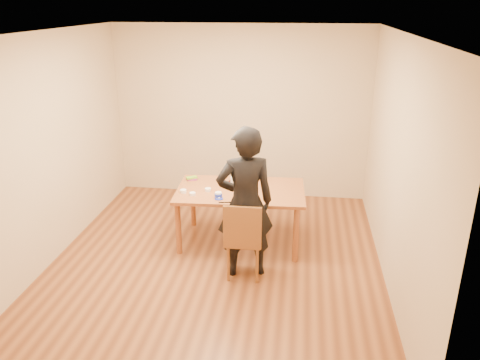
# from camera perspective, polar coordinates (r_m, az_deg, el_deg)

# --- Properties ---
(room_shell) EXTENTS (4.00, 4.50, 2.70)m
(room_shell) POSITION_cam_1_polar(r_m,az_deg,el_deg) (5.60, -2.56, 3.78)
(room_shell) COLOR brown
(room_shell) RESTS_ON ground
(dining_table) EXTENTS (1.67, 1.05, 0.04)m
(dining_table) POSITION_cam_1_polar(r_m,az_deg,el_deg) (5.98, 0.06, -1.35)
(dining_table) COLOR brown
(dining_table) RESTS_ON floor
(dining_chair) EXTENTS (0.39, 0.39, 0.04)m
(dining_chair) POSITION_cam_1_polar(r_m,az_deg,el_deg) (5.39, 0.55, -7.31)
(dining_chair) COLOR brown
(dining_chair) RESTS_ON floor
(cake_plate) EXTENTS (0.32, 0.32, 0.02)m
(cake_plate) POSITION_cam_1_polar(r_m,az_deg,el_deg) (6.13, -0.06, -0.45)
(cake_plate) COLOR red
(cake_plate) RESTS_ON dining_table
(cake) EXTENTS (0.23, 0.23, 0.07)m
(cake) POSITION_cam_1_polar(r_m,az_deg,el_deg) (6.11, -0.06, -0.02)
(cake) COLOR white
(cake) RESTS_ON cake_plate
(frosting_dome) EXTENTS (0.23, 0.23, 0.03)m
(frosting_dome) POSITION_cam_1_polar(r_m,az_deg,el_deg) (6.10, -0.06, 0.42)
(frosting_dome) COLOR white
(frosting_dome) RESTS_ON cake
(frosting_tub) EXTENTS (0.08, 0.08, 0.07)m
(frosting_tub) POSITION_cam_1_polar(r_m,az_deg,el_deg) (5.72, -2.66, -1.83)
(frosting_tub) COLOR white
(frosting_tub) RESTS_ON dining_table
(frosting_lid) EXTENTS (0.10, 0.10, 0.01)m
(frosting_lid) POSITION_cam_1_polar(r_m,az_deg,el_deg) (5.70, -2.60, -2.27)
(frosting_lid) COLOR #1B2BB2
(frosting_lid) RESTS_ON dining_table
(frosting_dollop) EXTENTS (0.04, 0.04, 0.02)m
(frosting_dollop) POSITION_cam_1_polar(r_m,az_deg,el_deg) (5.70, -2.60, -2.15)
(frosting_dollop) COLOR white
(frosting_dollop) RESTS_ON frosting_lid
(ramekin_green) EXTENTS (0.08, 0.08, 0.04)m
(ramekin_green) POSITION_cam_1_polar(r_m,az_deg,el_deg) (5.83, -5.81, -1.69)
(ramekin_green) COLOR white
(ramekin_green) RESTS_ON dining_table
(ramekin_yellow) EXTENTS (0.08, 0.08, 0.04)m
(ramekin_yellow) POSITION_cam_1_polar(r_m,az_deg,el_deg) (5.94, -3.94, -1.19)
(ramekin_yellow) COLOR white
(ramekin_yellow) RESTS_ON dining_table
(ramekin_multi) EXTENTS (0.08, 0.08, 0.04)m
(ramekin_multi) POSITION_cam_1_polar(r_m,az_deg,el_deg) (5.92, -6.93, -1.35)
(ramekin_multi) COLOR white
(ramekin_multi) RESTS_ON dining_table
(candy_box_pink) EXTENTS (0.14, 0.10, 0.02)m
(candy_box_pink) POSITION_cam_1_polar(r_m,az_deg,el_deg) (6.33, -5.87, 0.11)
(candy_box_pink) COLOR #C62E64
(candy_box_pink) RESTS_ON dining_table
(candy_box_green) EXTENTS (0.16, 0.14, 0.02)m
(candy_box_green) POSITION_cam_1_polar(r_m,az_deg,el_deg) (6.32, -5.91, 0.30)
(candy_box_green) COLOR green
(candy_box_green) RESTS_ON candy_box_pink
(spatula) EXTENTS (0.17, 0.05, 0.01)m
(spatula) POSITION_cam_1_polar(r_m,az_deg,el_deg) (5.60, -1.73, -2.74)
(spatula) COLOR black
(spatula) RESTS_ON dining_table
(person) EXTENTS (0.74, 0.59, 1.78)m
(person) POSITION_cam_1_polar(r_m,az_deg,el_deg) (5.24, 0.62, -2.83)
(person) COLOR black
(person) RESTS_ON floor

